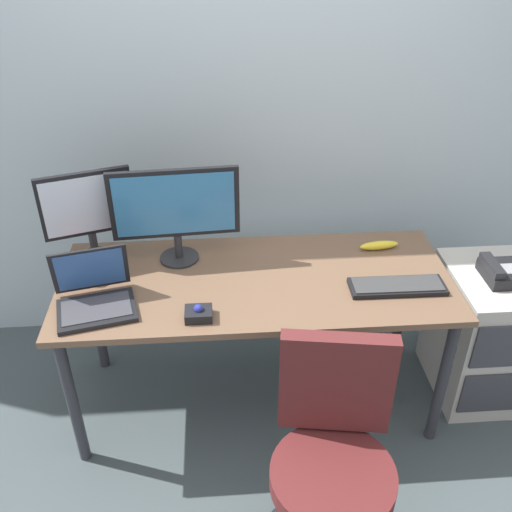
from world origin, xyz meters
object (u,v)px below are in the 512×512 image
at_px(keyboard, 397,286).
at_px(laptop, 94,295).
at_px(monitor_main, 175,209).
at_px(trackball_mouse, 199,313).
at_px(file_cabinet, 484,333).
at_px(monitor_side, 88,211).
at_px(coffee_mug, 84,269).
at_px(desk_phone, 501,272).
at_px(office_chair, 331,471).
at_px(banana, 379,245).

height_order(keyboard, laptop, laptop).
xyz_separation_m(monitor_main, trackball_mouse, (0.09, -0.44, -0.24)).
bearing_deg(keyboard, laptop, -178.96).
relative_size(file_cabinet, monitor_side, 1.57).
distance_m(file_cabinet, monitor_side, 1.98).
relative_size(laptop, trackball_mouse, 3.30).
xyz_separation_m(laptop, coffee_mug, (-0.08, 0.19, -0.00)).
bearing_deg(desk_phone, coffee_mug, 178.43).
bearing_deg(trackball_mouse, laptop, 165.24).
xyz_separation_m(office_chair, banana, (0.39, 0.98, 0.33)).
bearing_deg(banana, office_chair, -111.66).
height_order(desk_phone, monitor_side, monitor_side).
distance_m(desk_phone, office_chair, 1.23).
relative_size(office_chair, monitor_side, 2.17).
xyz_separation_m(monitor_main, keyboard, (0.94, -0.31, -0.25)).
xyz_separation_m(monitor_side, keyboard, (1.33, -0.33, -0.24)).
xyz_separation_m(desk_phone, laptop, (-1.80, -0.14, 0.08)).
relative_size(keyboard, laptop, 1.13).
relative_size(monitor_main, keyboard, 1.38).
bearing_deg(coffee_mug, trackball_mouse, -31.43).
xyz_separation_m(laptop, banana, (1.28, 0.35, -0.03)).
bearing_deg(monitor_main, desk_phone, -7.29).
distance_m(monitor_main, coffee_mug, 0.48).
distance_m(office_chair, banana, 1.11).
bearing_deg(laptop, banana, 15.19).
relative_size(office_chair, laptop, 2.61).
relative_size(monitor_side, coffee_mug, 4.09).
xyz_separation_m(monitor_main, banana, (0.95, 0.02, -0.24)).
distance_m(office_chair, keyboard, 0.83).
xyz_separation_m(desk_phone, monitor_main, (-1.47, 0.19, 0.29)).
relative_size(desk_phone, banana, 1.05).
xyz_separation_m(file_cabinet, laptop, (-1.80, -0.16, 0.45)).
relative_size(file_cabinet, monitor_main, 1.21).
distance_m(monitor_side, trackball_mouse, 0.71).
distance_m(monitor_main, keyboard, 1.02).
xyz_separation_m(monitor_side, coffee_mug, (-0.02, -0.16, -0.20)).
xyz_separation_m(file_cabinet, coffee_mug, (-1.88, 0.03, 0.45)).
relative_size(monitor_main, banana, 2.99).
xyz_separation_m(file_cabinet, banana, (-0.53, 0.19, 0.42)).
relative_size(file_cabinet, coffee_mug, 6.42).
bearing_deg(coffee_mug, monitor_main, 18.59).
bearing_deg(monitor_side, laptop, -81.17).
bearing_deg(file_cabinet, office_chair, -139.13).
height_order(desk_phone, coffee_mug, coffee_mug).
distance_m(desk_phone, keyboard, 0.54).
bearing_deg(laptop, desk_phone, 4.52).
height_order(keyboard, trackball_mouse, trackball_mouse).
bearing_deg(desk_phone, banana, 158.50).
height_order(desk_phone, banana, banana).
relative_size(keyboard, banana, 2.16).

